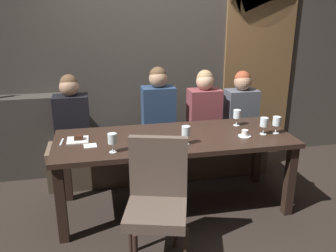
% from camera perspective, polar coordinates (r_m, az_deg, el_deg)
% --- Properties ---
extents(ground, '(9.00, 9.00, 0.00)m').
position_cam_1_polar(ground, '(3.63, 0.93, -12.75)').
color(ground, black).
extents(back_wall_tiled, '(6.00, 0.12, 3.00)m').
position_cam_1_polar(back_wall_tiled, '(4.31, -2.62, 13.42)').
color(back_wall_tiled, '#423D38').
rests_on(back_wall_tiled, ground).
extents(arched_door, '(0.90, 0.05, 2.55)m').
position_cam_1_polar(arched_door, '(4.67, 14.47, 11.60)').
color(arched_door, brown).
rests_on(arched_door, ground).
extents(back_counter, '(1.10, 0.28, 0.95)m').
position_cam_1_polar(back_counter, '(4.38, -22.44, -1.66)').
color(back_counter, '#38342F').
rests_on(back_counter, ground).
extents(dining_table, '(2.20, 0.84, 0.74)m').
position_cam_1_polar(dining_table, '(3.33, 0.99, -3.12)').
color(dining_table, black).
rests_on(dining_table, ground).
extents(banquette_bench, '(2.50, 0.44, 0.45)m').
position_cam_1_polar(banquette_bench, '(4.13, -1.19, -5.08)').
color(banquette_bench, '#4A3C2E').
rests_on(banquette_bench, ground).
extents(chair_near_side, '(0.54, 0.54, 0.98)m').
position_cam_1_polar(chair_near_side, '(2.68, -1.76, -11.04)').
color(chair_near_side, '#302119').
rests_on(chair_near_side, ground).
extents(diner_redhead, '(0.36, 0.24, 0.79)m').
position_cam_1_polar(diner_redhead, '(3.87, -15.29, 1.94)').
color(diner_redhead, black).
rests_on(diner_redhead, banquette_bench).
extents(diner_bearded, '(0.36, 0.24, 0.83)m').
position_cam_1_polar(diner_bearded, '(3.94, -1.58, 3.23)').
color(diner_bearded, navy).
rests_on(diner_bearded, banquette_bench).
extents(diner_far_end, '(0.36, 0.24, 0.78)m').
position_cam_1_polar(diner_far_end, '(4.03, 5.86, 3.17)').
color(diner_far_end, brown).
rests_on(diner_far_end, banquette_bench).
extents(diner_near_end, '(0.36, 0.24, 0.76)m').
position_cam_1_polar(diner_near_end, '(4.21, 11.70, 3.32)').
color(diner_near_end, '#4C515B').
rests_on(diner_near_end, banquette_bench).
extents(wine_glass_end_left, '(0.08, 0.08, 0.16)m').
position_cam_1_polar(wine_glass_end_left, '(3.09, 2.90, -0.95)').
color(wine_glass_end_left, silver).
rests_on(wine_glass_end_left, dining_table).
extents(wine_glass_near_left, '(0.08, 0.08, 0.16)m').
position_cam_1_polar(wine_glass_near_left, '(3.65, 11.06, 1.79)').
color(wine_glass_near_left, silver).
rests_on(wine_glass_near_left, dining_table).
extents(wine_glass_end_right, '(0.08, 0.08, 0.16)m').
position_cam_1_polar(wine_glass_end_right, '(3.51, 17.11, 0.69)').
color(wine_glass_end_right, silver).
rests_on(wine_glass_end_right, dining_table).
extents(wine_glass_center_back, '(0.08, 0.08, 0.16)m').
position_cam_1_polar(wine_glass_center_back, '(2.95, -8.97, -2.16)').
color(wine_glass_center_back, silver).
rests_on(wine_glass_center_back, dining_table).
extents(wine_glass_near_right, '(0.08, 0.08, 0.16)m').
position_cam_1_polar(wine_glass_near_right, '(3.45, 15.24, 0.54)').
color(wine_glass_near_right, silver).
rests_on(wine_glass_near_right, dining_table).
extents(espresso_cup, '(0.12, 0.12, 0.06)m').
position_cam_1_polar(espresso_cup, '(3.37, 12.28, -1.23)').
color(espresso_cup, white).
rests_on(espresso_cup, dining_table).
extents(dessert_plate, '(0.19, 0.19, 0.05)m').
position_cam_1_polar(dessert_plate, '(3.30, -14.29, -2.06)').
color(dessert_plate, white).
rests_on(dessert_plate, dining_table).
extents(fork_on_table, '(0.03, 0.17, 0.01)m').
position_cam_1_polar(fork_on_table, '(3.30, -16.77, -2.47)').
color(fork_on_table, silver).
rests_on(fork_on_table, dining_table).
extents(folded_napkin, '(0.12, 0.11, 0.01)m').
position_cam_1_polar(folded_napkin, '(3.15, -12.42, -3.14)').
color(folded_napkin, silver).
rests_on(folded_napkin, dining_table).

